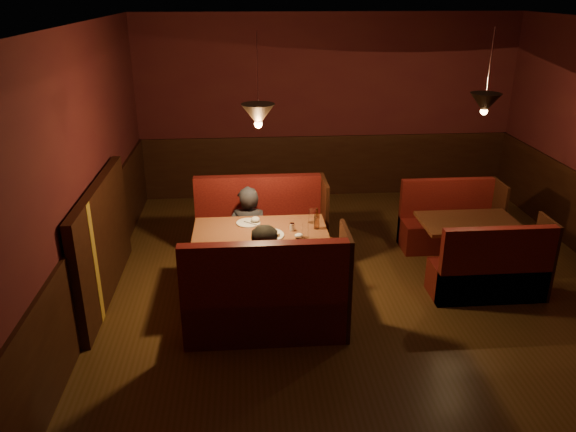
{
  "coord_description": "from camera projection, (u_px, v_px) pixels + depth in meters",
  "views": [
    {
      "loc": [
        -1.34,
        -5.34,
        3.23
      ],
      "look_at": [
        -0.89,
        0.23,
        0.95
      ],
      "focal_mm": 35.0,
      "sensor_mm": 36.0,
      "label": 1
    }
  ],
  "objects": [
    {
      "name": "main_table",
      "position": [
        262.0,
        246.0,
        6.14
      ],
      "size": [
        1.46,
        0.89,
        1.02
      ],
      "color": "brown",
      "rests_on": "ground"
    },
    {
      "name": "diner_a",
      "position": [
        248.0,
        214.0,
        6.73
      ],
      "size": [
        0.54,
        0.38,
        1.41
      ],
      "primitive_type": "imported",
      "rotation": [
        0.0,
        0.0,
        3.05
      ],
      "color": "#26262C",
      "rests_on": "ground"
    },
    {
      "name": "main_bench_far",
      "position": [
        261.0,
        236.0,
        7.01
      ],
      "size": [
        1.6,
        0.57,
        1.09
      ],
      "color": "#3F0B0C",
      "rests_on": "ground"
    },
    {
      "name": "second_bench_near",
      "position": [
        491.0,
        274.0,
        6.2
      ],
      "size": [
        1.27,
        0.47,
        0.9
      ],
      "color": "#3F0B0C",
      "rests_on": "ground"
    },
    {
      "name": "second_bench_far",
      "position": [
        449.0,
        226.0,
        7.46
      ],
      "size": [
        1.27,
        0.47,
        0.9
      ],
      "color": "#3F0B0C",
      "rests_on": "ground"
    },
    {
      "name": "diner_b",
      "position": [
        269.0,
        261.0,
        5.54
      ],
      "size": [
        0.83,
        0.73,
        1.44
      ],
      "primitive_type": "imported",
      "rotation": [
        0.0,
        0.0,
        0.3
      ],
      "color": "#2D2A24",
      "rests_on": "ground"
    },
    {
      "name": "second_table",
      "position": [
        468.0,
        234.0,
        6.76
      ],
      "size": [
        1.15,
        0.73,
        0.65
      ],
      "color": "brown",
      "rests_on": "ground"
    },
    {
      "name": "main_bench_near",
      "position": [
        267.0,
        306.0,
        5.48
      ],
      "size": [
        1.6,
        0.57,
        1.09
      ],
      "color": "#3F0B0C",
      "rests_on": "ground"
    },
    {
      "name": "room",
      "position": [
        348.0,
        212.0,
        5.87
      ],
      "size": [
        6.02,
        7.02,
        2.92
      ],
      "color": "#55361C",
      "rests_on": "ground"
    }
  ]
}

